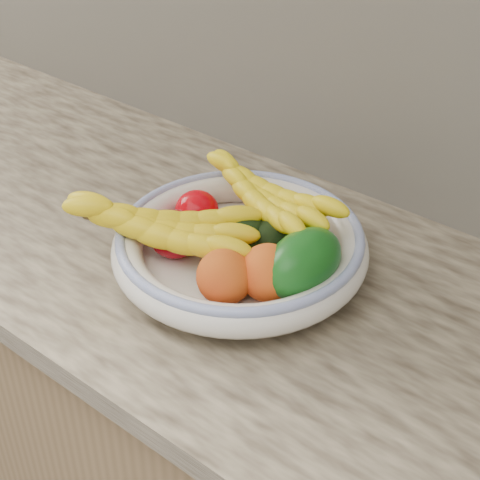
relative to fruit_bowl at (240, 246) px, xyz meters
name	(u,v)px	position (x,y,z in m)	size (l,w,h in m)	color
kitchen_counter	(248,445)	(0.00, 0.03, -0.48)	(2.44, 0.66, 1.40)	brown
fruit_bowl	(240,246)	(0.00, 0.00, 0.00)	(0.39, 0.39, 0.08)	silver
clementine_back_left	(261,215)	(-0.02, 0.08, 0.01)	(0.06, 0.06, 0.05)	#FF6305
clementine_back_right	(295,226)	(0.04, 0.09, 0.01)	(0.06, 0.06, 0.05)	orange
clementine_back_mid	(252,224)	(-0.02, 0.05, 0.01)	(0.06, 0.06, 0.05)	#FF5B05
clementine_extra	(278,226)	(0.02, 0.07, 0.01)	(0.05, 0.05, 0.04)	#F26005
tomato_left	(197,210)	(-0.10, 0.02, 0.01)	(0.07, 0.07, 0.06)	#C7000A
tomato_near_left	(175,234)	(-0.09, -0.05, 0.01)	(0.08, 0.08, 0.07)	#9D000B
avocado_center	(245,240)	(0.01, 0.00, 0.02)	(0.07, 0.10, 0.07)	black
avocado_right	(275,238)	(0.04, 0.03, 0.02)	(0.06, 0.09, 0.06)	black
green_mango	(303,263)	(0.12, -0.01, 0.03)	(0.09, 0.14, 0.10)	#0E4E11
peach_front	(225,277)	(0.04, -0.09, 0.02)	(0.08, 0.08, 0.08)	orange
peach_right	(268,273)	(0.09, -0.05, 0.02)	(0.08, 0.08, 0.08)	orange
banana_bunch_back	(265,201)	(-0.01, 0.08, 0.04)	(0.29, 0.11, 0.08)	yellow
banana_bunch_front	(161,231)	(-0.09, -0.08, 0.03)	(0.31, 0.12, 0.09)	yellow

